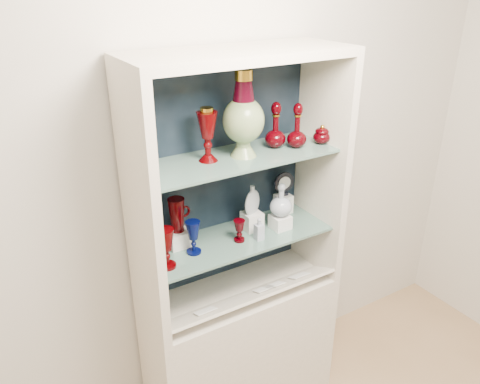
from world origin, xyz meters
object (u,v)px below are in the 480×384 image
pedestal_lamp_right (207,135)px  ruby_decanter_b (276,124)px  ruby_decanter_a (297,123)px  ruby_goblet_small (239,231)px  enamel_urn (244,114)px  flat_flask (252,199)px  ruby_goblet_tall (166,248)px  pedestal_lamp_left (141,147)px  cobalt_goblet (193,237)px  clear_square_bottle (259,229)px  lidded_bowl (322,134)px  cameo_medallion (284,183)px  ruby_pitcher (177,215)px  clear_round_decanter (281,201)px

pedestal_lamp_right → ruby_decanter_b: (0.35, -0.01, -0.00)m
ruby_decanter_a → ruby_goblet_small: 0.58m
enamel_urn → ruby_decanter_b: enamel_urn is taller
enamel_urn → flat_flask: 0.45m
flat_flask → ruby_goblet_tall: bearing=171.4°
pedestal_lamp_left → cobalt_goblet: 0.50m
ruby_decanter_b → clear_square_bottle: (-0.14, -0.09, -0.48)m
ruby_decanter_b → lidded_bowl: 0.25m
pedestal_lamp_left → ruby_goblet_tall: bearing=-63.5°
cameo_medallion → cobalt_goblet: bearing=-161.5°
enamel_urn → ruby_pitcher: (-0.31, 0.08, -0.45)m
ruby_decanter_b → flat_flask: ruby_decanter_b is taller
ruby_goblet_small → ruby_goblet_tall: bearing=-175.8°
pedestal_lamp_left → clear_round_decanter: size_ratio=1.39×
cobalt_goblet → ruby_pitcher: (-0.03, 0.09, 0.08)m
ruby_goblet_tall → ruby_goblet_small: ruby_goblet_tall is taller
cameo_medallion → ruby_goblet_tall: bearing=-160.5°
pedestal_lamp_left → flat_flask: pedestal_lamp_left is taller
enamel_urn → cameo_medallion: bearing=19.2°
enamel_urn → ruby_goblet_small: enamel_urn is taller
pedestal_lamp_right → ruby_goblet_small: bearing=-23.7°
ruby_pitcher → cameo_medallion: ruby_pitcher is taller
ruby_goblet_tall → ruby_pitcher: ruby_pitcher is taller
ruby_goblet_small → cobalt_goblet: bearing=175.8°
ruby_goblet_small → ruby_pitcher: ruby_pitcher is taller
ruby_decanter_b → flat_flask: size_ratio=1.53×
ruby_decanter_b → clear_square_bottle: bearing=-148.3°
clear_round_decanter → ruby_decanter_a: bearing=-4.1°
flat_flask → pedestal_lamp_right: bearing=163.8°
pedestal_lamp_right → ruby_goblet_tall: bearing=-162.0°
clear_round_decanter → pedestal_lamp_left: bearing=175.4°
cobalt_goblet → flat_flask: (0.35, 0.05, 0.08)m
flat_flask → ruby_decanter_a: bearing=-39.9°
lidded_bowl → ruby_decanter_b: bearing=162.6°
lidded_bowl → ruby_goblet_tall: lidded_bowl is taller
ruby_decanter_a → enamel_urn: bearing=173.3°
cobalt_goblet → ruby_goblet_tall: size_ratio=0.86×
pedestal_lamp_left → ruby_decanter_b: same height
ruby_goblet_small → ruby_decanter_a: bearing=-0.3°
flat_flask → clear_square_bottle: bearing=-124.1°
pedestal_lamp_right → clear_square_bottle: size_ratio=2.06×
cameo_medallion → ruby_decanter_a: bearing=-100.5°
pedestal_lamp_right → flat_flask: 0.45m
cobalt_goblet → cameo_medallion: 0.61m
ruby_pitcher → ruby_decanter_b: bearing=-7.2°
enamel_urn → ruby_decanter_a: 0.29m
ruby_goblet_small → ruby_pitcher: bearing=157.4°
ruby_decanter_a → ruby_pitcher: size_ratio=1.45×
pedestal_lamp_left → ruby_decanter_a: bearing=-4.5°
pedestal_lamp_left → ruby_pitcher: 0.41m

